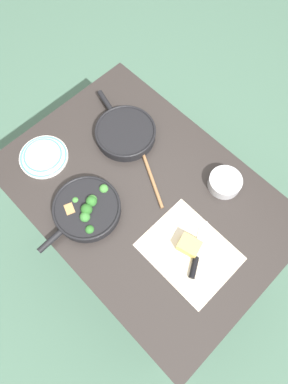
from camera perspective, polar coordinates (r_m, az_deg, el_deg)
ground_plane at (r=2.17m, az=0.00°, el=-8.02°), size 14.00×14.00×0.00m
dining_table_red at (r=1.54m, az=0.00°, el=-1.55°), size 1.22×0.85×0.75m
skillet_broccoli at (r=1.42m, az=-9.50°, el=-2.77°), size 0.28×0.39×0.08m
skillet_eggs at (r=1.57m, az=-3.15°, el=9.86°), size 0.39×0.28×0.05m
wooden_spoon at (r=1.52m, az=0.14°, el=5.53°), size 0.36×0.20×0.02m
parchment_sheet at (r=1.39m, az=7.58°, el=-9.82°), size 0.36×0.29×0.00m
grater_knife at (r=1.38m, az=8.69°, el=-10.69°), size 0.14×0.22×0.02m
cheese_block at (r=1.37m, az=7.56°, el=-8.86°), size 0.10×0.09×0.05m
dinner_plate_stack at (r=1.59m, az=-16.42°, el=5.76°), size 0.22×0.22×0.03m
prep_bowl_steel at (r=1.49m, az=13.33°, el=1.57°), size 0.14×0.14×0.05m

